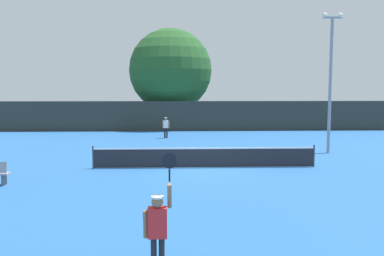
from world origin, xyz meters
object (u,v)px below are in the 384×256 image
object	(u,v)px
light_pole	(331,74)
parked_car_mid	(252,117)
large_tree	(170,70)
parked_car_near	(166,116)
player_serving	(158,224)
player_receiving	(166,126)
tennis_ball	(174,163)
parked_car_far	(282,116)

from	to	relation	value
light_pole	parked_car_mid	size ratio (longest dim) A/B	1.89
large_tree	parked_car_near	world-z (taller)	large_tree
player_serving	player_receiving	bearing A→B (deg)	91.13
player_receiving	tennis_ball	distance (m)	10.77
tennis_ball	light_pole	distance (m)	10.58
parked_car_far	tennis_ball	bearing A→B (deg)	-124.21
player_receiving	tennis_ball	world-z (taller)	player_receiving
player_serving	large_tree	world-z (taller)	large_tree
player_receiving	large_tree	xyz separation A→B (m)	(0.25, 8.78, 4.57)
player_serving	parked_car_mid	world-z (taller)	player_serving
tennis_ball	parked_car_far	world-z (taller)	parked_car_far
tennis_ball	parked_car_near	world-z (taller)	parked_car_near
player_serving	large_tree	size ratio (longest dim) A/B	0.26
large_tree	parked_car_mid	world-z (taller)	large_tree
tennis_ball	parked_car_far	distance (m)	25.96
player_serving	parked_car_far	bearing A→B (deg)	71.74
parked_car_near	parked_car_mid	xyz separation A→B (m)	(9.05, -1.31, 0.00)
light_pole	player_receiving	bearing A→B (deg)	142.12
player_receiving	parked_car_mid	world-z (taller)	parked_car_mid
parked_car_mid	light_pole	bearing A→B (deg)	-84.51
parked_car_near	parked_car_mid	distance (m)	9.14
player_receiving	light_pole	bearing A→B (deg)	142.12
parked_car_mid	parked_car_far	world-z (taller)	same
light_pole	parked_car_mid	distance (m)	19.34
parked_car_mid	parked_car_far	distance (m)	3.66
parked_car_near	parked_car_mid	bearing A→B (deg)	-0.68
light_pole	parked_car_far	xyz separation A→B (m)	(2.47, 20.13, -3.82)
player_serving	parked_car_near	size ratio (longest dim) A/B	0.57
player_receiving	large_tree	distance (m)	9.90
tennis_ball	parked_car_near	xyz separation A→B (m)	(-1.01, 23.38, 0.74)
large_tree	parked_car_mid	distance (m)	10.07
large_tree	parked_car_near	distance (m)	6.16
tennis_ball	large_tree	world-z (taller)	large_tree
parked_car_near	light_pole	bearing A→B (deg)	-56.10
large_tree	player_receiving	bearing A→B (deg)	-91.60
parked_car_near	parked_car_far	xyz separation A→B (m)	(12.50, -0.11, 0.00)
parked_car_near	parked_car_far	distance (m)	12.50
player_receiving	parked_car_near	world-z (taller)	parked_car_near
large_tree	parked_car_far	size ratio (longest dim) A/B	2.15
parked_car_mid	player_receiving	bearing A→B (deg)	-125.04
light_pole	parked_car_far	size ratio (longest dim) A/B	1.83
light_pole	parked_car_near	world-z (taller)	light_pole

